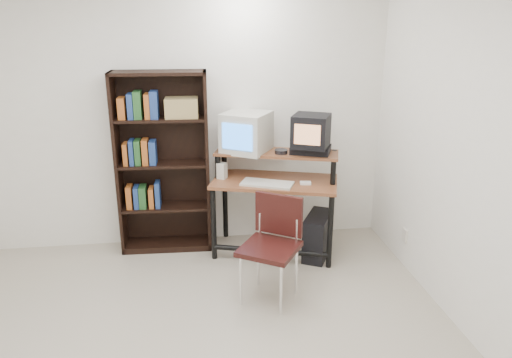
{
  "coord_description": "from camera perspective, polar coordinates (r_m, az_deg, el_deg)",
  "views": [
    {
      "loc": [
        0.06,
        -2.78,
        2.25
      ],
      "look_at": [
        0.6,
        1.1,
        0.93
      ],
      "focal_mm": 35.0,
      "sensor_mm": 36.0,
      "label": 1
    }
  ],
  "objects": [
    {
      "name": "back_wall",
      "position": [
        4.88,
        -8.57,
        7.22
      ],
      "size": [
        4.0,
        0.01,
        2.6
      ],
      "primitive_type": "cube",
      "color": "white",
      "rests_on": "floor"
    },
    {
      "name": "right_wall",
      "position": [
        3.52,
        25.86,
        1.11
      ],
      "size": [
        0.01,
        4.0,
        2.6
      ],
      "primitive_type": "cube",
      "color": "white",
      "rests_on": "floor"
    },
    {
      "name": "computer_desk",
      "position": [
        4.74,
        2.18,
        -0.65
      ],
      "size": [
        1.28,
        0.9,
        0.98
      ],
      "rotation": [
        0.0,
        0.0,
        -0.3
      ],
      "color": "brown",
      "rests_on": "floor"
    },
    {
      "name": "crt_monitor",
      "position": [
        4.74,
        -1.11,
        5.35
      ],
      "size": [
        0.55,
        0.55,
        0.38
      ],
      "rotation": [
        0.0,
        0.0,
        -0.55
      ],
      "color": "beige",
      "rests_on": "computer_desk"
    },
    {
      "name": "vcr",
      "position": [
        4.72,
        6.26,
        3.32
      ],
      "size": [
        0.43,
        0.38,
        0.08
      ],
      "primitive_type": "cube",
      "rotation": [
        0.0,
        0.0,
        -0.4
      ],
      "color": "black",
      "rests_on": "computer_desk"
    },
    {
      "name": "crt_tv",
      "position": [
        4.64,
        6.3,
        5.48
      ],
      "size": [
        0.42,
        0.42,
        0.3
      ],
      "rotation": [
        0.0,
        0.0,
        -0.45
      ],
      "color": "black",
      "rests_on": "vcr"
    },
    {
      "name": "cd_spindle",
      "position": [
        4.68,
        2.89,
        3.07
      ],
      "size": [
        0.13,
        0.13,
        0.05
      ],
      "primitive_type": "cylinder",
      "rotation": [
        0.0,
        0.0,
        -0.07
      ],
      "color": "#26262B",
      "rests_on": "computer_desk"
    },
    {
      "name": "keyboard",
      "position": [
        4.58,
        1.28,
        -0.62
      ],
      "size": [
        0.51,
        0.38,
        0.03
      ],
      "primitive_type": "cube",
      "rotation": [
        0.0,
        0.0,
        -0.42
      ],
      "color": "beige",
      "rests_on": "computer_desk"
    },
    {
      "name": "mousepad",
      "position": [
        4.61,
        5.85,
        -0.79
      ],
      "size": [
        0.28,
        0.27,
        0.01
      ],
      "primitive_type": "cube",
      "rotation": [
        0.0,
        0.0,
        -0.53
      ],
      "color": "black",
      "rests_on": "computer_desk"
    },
    {
      "name": "mouse",
      "position": [
        4.61,
        5.67,
        -0.51
      ],
      "size": [
        0.11,
        0.08,
        0.03
      ],
      "primitive_type": "cube",
      "rotation": [
        0.0,
        0.0,
        -0.16
      ],
      "color": "white",
      "rests_on": "mousepad"
    },
    {
      "name": "desk_speaker",
      "position": [
        4.74,
        -3.91,
        0.87
      ],
      "size": [
        0.11,
        0.11,
        0.17
      ],
      "primitive_type": "cube",
      "rotation": [
        0.0,
        0.0,
        -0.56
      ],
      "color": "beige",
      "rests_on": "computer_desk"
    },
    {
      "name": "pc_tower",
      "position": [
        4.84,
        7.07,
        -6.43
      ],
      "size": [
        0.39,
        0.49,
        0.42
      ],
      "primitive_type": "cube",
      "rotation": [
        0.0,
        0.0,
        -0.48
      ],
      "color": "black",
      "rests_on": "floor"
    },
    {
      "name": "school_chair",
      "position": [
        4.03,
        1.95,
        -6.69
      ],
      "size": [
        0.59,
        0.59,
        0.85
      ],
      "rotation": [
        0.0,
        0.0,
        -0.57
      ],
      "color": "black",
      "rests_on": "floor"
    },
    {
      "name": "bookshelf",
      "position": [
        4.84,
        -10.59,
        2.07
      ],
      "size": [
        0.88,
        0.33,
        1.74
      ],
      "rotation": [
        0.0,
        0.0,
        -0.04
      ],
      "color": "black",
      "rests_on": "floor"
    },
    {
      "name": "wall_outlet",
      "position": [
        4.79,
        16.65,
        -6.18
      ],
      "size": [
        0.02,
        0.08,
        0.12
      ],
      "primitive_type": "cube",
      "color": "beige",
      "rests_on": "right_wall"
    }
  ]
}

